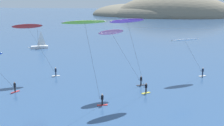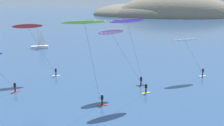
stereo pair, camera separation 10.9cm
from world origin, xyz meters
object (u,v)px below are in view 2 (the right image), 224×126
object	(u,v)px
kitesurfer_purple	(129,26)
kitesurfer_white	(187,43)
kitesurfer_lime	(86,29)
kitesurfer_red	(30,30)
sailboat_near	(39,46)
kitesurfer_pink	(114,37)

from	to	relation	value
kitesurfer_purple	kitesurfer_white	xyz separation A→B (m)	(9.95, 11.06, -4.10)
kitesurfer_lime	kitesurfer_red	size ratio (longest dim) A/B	1.18
kitesurfer_red	sailboat_near	bearing A→B (deg)	108.92
kitesurfer_purple	kitesurfer_red	bearing A→B (deg)	156.33
sailboat_near	kitesurfer_pink	distance (m)	43.66
kitesurfer_white	kitesurfer_red	distance (m)	28.47
sailboat_near	kitesurfer_purple	xyz separation A→B (m)	(28.25, -37.13, 10.24)
sailboat_near	kitesurfer_lime	size ratio (longest dim) A/B	0.49
kitesurfer_lime	kitesurfer_purple	xyz separation A→B (m)	(5.30, 4.56, -0.03)
kitesurfer_lime	kitesurfer_purple	bearing A→B (deg)	40.69
kitesurfer_white	kitesurfer_lime	bearing A→B (deg)	-134.31
sailboat_near	kitesurfer_purple	world-z (taller)	kitesurfer_purple
kitesurfer_red	kitesurfer_lime	bearing A→B (deg)	-44.08
kitesurfer_lime	kitesurfer_red	xyz separation A→B (m)	(-12.97, 12.56, -1.86)
kitesurfer_white	kitesurfer_pink	world-z (taller)	kitesurfer_pink
kitesurfer_red	kitesurfer_pink	xyz separation A→B (m)	(15.83, -5.11, -0.20)
kitesurfer_white	kitesurfer_red	size ratio (longest dim) A/B	0.75
kitesurfer_white	kitesurfer_pink	xyz separation A→B (m)	(-12.38, -8.17, 2.06)
kitesurfer_lime	kitesurfer_white	bearing A→B (deg)	45.69
sailboat_near	kitesurfer_red	xyz separation A→B (m)	(9.98, -29.12, 8.41)
kitesurfer_purple	kitesurfer_white	world-z (taller)	kitesurfer_purple
kitesurfer_purple	kitesurfer_pink	world-z (taller)	kitesurfer_purple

